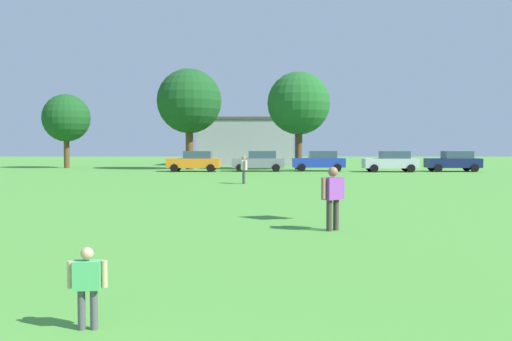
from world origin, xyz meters
The scene contains 13 objects.
ground_plane centered at (0.00, 30.00, 0.00)m, with size 160.00×160.00×0.00m, color #4C9338.
child_kite_flyer centered at (0.47, 4.46, 0.57)m, with size 0.45×0.20×0.96m.
adult_bystander centered at (4.27, 12.23, 0.95)m, with size 0.63×0.55×1.60m.
bystander_near_trees centered at (1.57, 29.96, 0.93)m, with size 0.38×0.74×1.57m.
parked_car_orange_0 centered at (-2.88, 45.07, 0.86)m, with size 4.30×2.02×1.68m.
parked_car_gray_1 centered at (2.40, 45.55, 0.86)m, with size 4.30×2.02×1.68m.
parked_car_blue_2 centered at (7.45, 46.01, 0.86)m, with size 4.30×2.02×1.68m.
parked_car_silver_3 centered at (13.09, 44.54, 0.86)m, with size 4.30×2.02×1.68m.
parked_car_navy_4 centered at (18.37, 45.21, 0.86)m, with size 4.30×2.02×1.68m.
tree_far_left centered at (-15.85, 52.40, 4.72)m, with size 4.49×4.49×6.99m.
tree_center centered at (-3.86, 49.57, 6.08)m, with size 5.78×5.78×9.00m.
tree_far_right centered at (5.90, 49.02, 5.84)m, with size 5.55×5.55×8.65m.
house_left centered at (0.89, 60.87, 2.57)m, with size 10.41×6.81×5.13m.
Camera 1 is at (2.45, -2.10, 2.12)m, focal length 40.48 mm.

